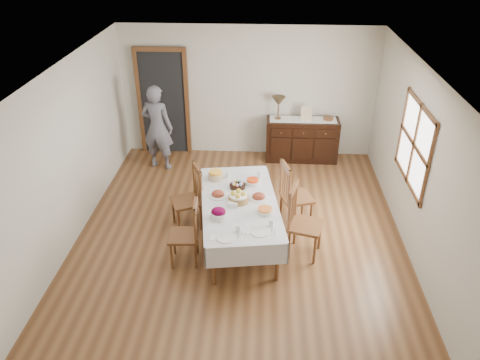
# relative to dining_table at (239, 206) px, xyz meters

# --- Properties ---
(ground) EXTENTS (6.00, 6.00, 0.00)m
(ground) POSITION_rel_dining_table_xyz_m (-0.01, 0.14, -0.64)
(ground) COLOR brown
(room_shell) EXTENTS (5.02, 6.02, 2.65)m
(room_shell) POSITION_rel_dining_table_xyz_m (-0.15, 0.56, 1.00)
(room_shell) COLOR silver
(room_shell) RESTS_ON ground
(dining_table) EXTENTS (1.38, 2.26, 0.73)m
(dining_table) POSITION_rel_dining_table_xyz_m (0.00, 0.00, 0.00)
(dining_table) COLOR silver
(dining_table) RESTS_ON ground
(chair_left_near) EXTENTS (0.44, 0.44, 0.99)m
(chair_left_near) POSITION_rel_dining_table_xyz_m (-0.70, -0.49, -0.14)
(chair_left_near) COLOR brown
(chair_left_near) RESTS_ON ground
(chair_left_far) EXTENTS (0.58, 0.58, 1.05)m
(chair_left_far) POSITION_rel_dining_table_xyz_m (-0.80, 0.38, -0.11)
(chair_left_far) COLOR brown
(chair_left_far) RESTS_ON ground
(chair_right_near) EXTENTS (0.57, 0.57, 1.11)m
(chair_right_near) POSITION_rel_dining_table_xyz_m (0.90, -0.21, -0.08)
(chair_right_near) COLOR brown
(chair_right_near) RESTS_ON ground
(chair_right_far) EXTENTS (0.57, 0.57, 1.10)m
(chair_right_far) POSITION_rel_dining_table_xyz_m (0.81, 0.53, -0.09)
(chair_right_far) COLOR brown
(chair_right_far) RESTS_ON ground
(sideboard) EXTENTS (1.42, 0.52, 0.85)m
(sideboard) POSITION_rel_dining_table_xyz_m (1.09, 2.85, -0.21)
(sideboard) COLOR black
(sideboard) RESTS_ON ground
(person) EXTENTS (0.62, 0.46, 1.78)m
(person) POSITION_rel_dining_table_xyz_m (-1.70, 2.37, 0.25)
(person) COLOR slate
(person) RESTS_ON ground
(bread_basket) EXTENTS (0.29, 0.29, 0.17)m
(bread_basket) POSITION_rel_dining_table_xyz_m (-0.02, -0.01, 0.16)
(bread_basket) COLOR olive
(bread_basket) RESTS_ON dining_table
(egg_basket) EXTENTS (0.24, 0.24, 0.11)m
(egg_basket) POSITION_rel_dining_table_xyz_m (-0.05, 0.39, 0.13)
(egg_basket) COLOR black
(egg_basket) RESTS_ON dining_table
(ham_platter_a) EXTENTS (0.28, 0.28, 0.11)m
(ham_platter_a) POSITION_rel_dining_table_xyz_m (-0.32, 0.13, 0.12)
(ham_platter_a) COLOR silver
(ham_platter_a) RESTS_ON dining_table
(ham_platter_b) EXTENTS (0.28, 0.28, 0.11)m
(ham_platter_b) POSITION_rel_dining_table_xyz_m (0.28, 0.09, 0.12)
(ham_platter_b) COLOR silver
(ham_platter_b) RESTS_ON dining_table
(beet_bowl) EXTENTS (0.23, 0.23, 0.16)m
(beet_bowl) POSITION_rel_dining_table_xyz_m (-0.26, -0.45, 0.16)
(beet_bowl) COLOR silver
(beet_bowl) RESTS_ON dining_table
(carrot_bowl) EXTENTS (0.22, 0.22, 0.08)m
(carrot_bowl) POSITION_rel_dining_table_xyz_m (0.17, 0.51, 0.13)
(carrot_bowl) COLOR silver
(carrot_bowl) RESTS_ON dining_table
(pineapple_bowl) EXTENTS (0.24, 0.24, 0.14)m
(pineapple_bowl) POSITION_rel_dining_table_xyz_m (-0.41, 0.64, 0.15)
(pineapple_bowl) COLOR tan
(pineapple_bowl) RESTS_ON dining_table
(casserole_dish) EXTENTS (0.23, 0.23, 0.08)m
(casserole_dish) POSITION_rel_dining_table_xyz_m (0.37, -0.28, 0.12)
(casserole_dish) COLOR silver
(casserole_dish) RESTS_ON dining_table
(butter_dish) EXTENTS (0.15, 0.11, 0.07)m
(butter_dish) POSITION_rel_dining_table_xyz_m (-0.09, -0.15, 0.12)
(butter_dish) COLOR silver
(butter_dish) RESTS_ON dining_table
(setting_left) EXTENTS (0.44, 0.31, 0.10)m
(setting_left) POSITION_rel_dining_table_xyz_m (-0.08, -0.85, 0.11)
(setting_left) COLOR silver
(setting_left) RESTS_ON dining_table
(setting_right) EXTENTS (0.44, 0.31, 0.10)m
(setting_right) POSITION_rel_dining_table_xyz_m (0.36, -0.69, 0.11)
(setting_right) COLOR silver
(setting_right) RESTS_ON dining_table
(glass_far_a) EXTENTS (0.06, 0.06, 0.11)m
(glass_far_a) POSITION_rel_dining_table_xyz_m (-0.23, 0.69, 0.14)
(glass_far_a) COLOR silver
(glass_far_a) RESTS_ON dining_table
(glass_far_b) EXTENTS (0.06, 0.06, 0.11)m
(glass_far_b) POSITION_rel_dining_table_xyz_m (0.27, 0.72, 0.14)
(glass_far_b) COLOR silver
(glass_far_b) RESTS_ON dining_table
(runner) EXTENTS (1.30, 0.35, 0.01)m
(runner) POSITION_rel_dining_table_xyz_m (1.08, 2.87, 0.22)
(runner) COLOR white
(runner) RESTS_ON sideboard
(table_lamp) EXTENTS (0.26, 0.26, 0.46)m
(table_lamp) POSITION_rel_dining_table_xyz_m (0.59, 2.87, 0.57)
(table_lamp) COLOR brown
(table_lamp) RESTS_ON sideboard
(picture_frame) EXTENTS (0.22, 0.08, 0.28)m
(picture_frame) POSITION_rel_dining_table_xyz_m (1.14, 2.84, 0.35)
(picture_frame) COLOR tan
(picture_frame) RESTS_ON sideboard
(deco_bowl) EXTENTS (0.20, 0.20, 0.06)m
(deco_bowl) POSITION_rel_dining_table_xyz_m (1.57, 2.89, 0.24)
(deco_bowl) COLOR brown
(deco_bowl) RESTS_ON sideboard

